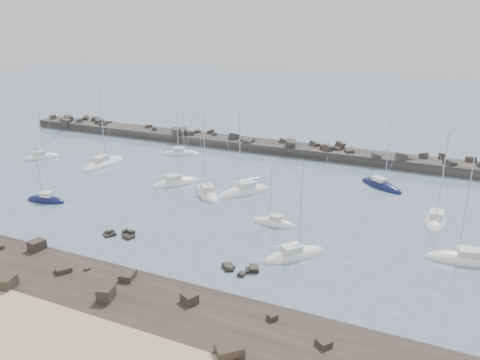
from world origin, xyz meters
name	(u,v)px	position (x,y,z in m)	size (l,w,h in m)	color
ground	(183,215)	(0.00, 0.00, 0.00)	(400.00, 400.00, 0.00)	slate
rock_shelf	(73,291)	(-0.14, -22.03, 0.03)	(140.00, 12.00, 2.03)	black
rock_cluster_near	(120,235)	(-4.09, -9.28, 0.06)	(4.46, 2.64, 1.26)	black
rock_cluster_far	(240,270)	(13.99, -10.97, 0.11)	(4.53, 2.66, 1.32)	black
breakwater	(242,146)	(-7.69, 37.98, 0.31)	(115.00, 7.40, 4.87)	#2C2A27
sailboat_0	(42,158)	(-41.47, 13.24, 0.14)	(5.87, 7.12, 11.43)	white
sailboat_1	(103,164)	(-26.94, 14.69, 0.15)	(4.18, 10.89, 16.75)	white
sailboat_2	(46,201)	(-22.30, -4.18, 0.15)	(6.73, 3.01, 10.57)	#101744
sailboat_3	(176,183)	(-8.15, 11.13, 0.14)	(7.30, 8.48, 13.65)	white
sailboat_4	(181,154)	(-16.96, 27.48, 0.13)	(8.36, 5.35, 12.66)	white
sailboat_5	(207,194)	(-0.80, 8.73, 0.15)	(8.01, 8.04, 13.81)	white
sailboat_6	(244,192)	(4.29, 12.03, 0.16)	(7.79, 9.40, 14.99)	white
sailboat_7	(294,256)	(18.52, -5.22, 0.13)	(7.30, 7.95, 13.02)	white
sailboat_8	(381,186)	(24.21, 24.36, 0.13)	(8.59, 7.20, 13.59)	#101744
sailboat_9	(274,223)	(13.10, 2.51, 0.14)	(6.33, 2.04, 10.16)	white
sailboat_10	(436,221)	(33.43, 12.67, 0.15)	(2.96, 8.78, 13.85)	white
sailboat_11	(464,260)	(37.00, 2.01, 0.14)	(9.02, 4.29, 13.68)	white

